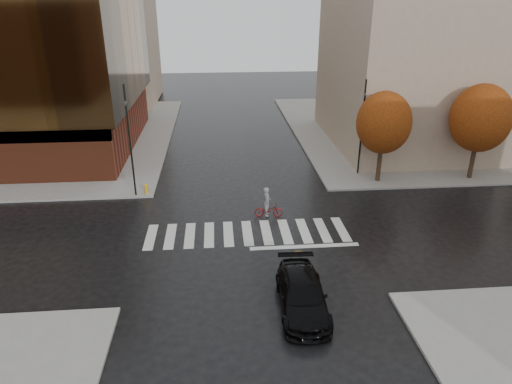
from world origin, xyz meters
The scene contains 14 objects.
ground centered at (0.00, 0.00, 0.00)m, with size 120.00×120.00×0.00m, color black.
sidewalk_nw centered at (-21.00, 21.00, 0.07)m, with size 30.00×30.00×0.15m, color gray.
sidewalk_ne centered at (21.00, 21.00, 0.07)m, with size 30.00×30.00×0.15m, color gray.
crosswalk centered at (0.00, 0.50, 0.01)m, with size 12.00×3.00×0.01m, color silver.
building_ne_tan centered at (17.00, 17.00, 9.15)m, with size 16.00×16.00×18.00m, color gray.
building_nw_far centered at (-16.00, 37.00, 10.15)m, with size 14.00×12.00×20.00m, color gray.
tree_ne_a centered at (10.00, 7.40, 4.46)m, with size 3.80×3.80×6.50m.
tree_ne_b centered at (17.00, 7.40, 4.62)m, with size 4.20×4.20×6.89m.
sedan centered at (1.88, -6.54, 0.72)m, with size 2.01×4.93×1.43m, color black.
cyclist centered at (1.40, 2.50, 0.67)m, with size 1.77×0.77×1.96m.
traffic_light_nw centered at (-7.19, 6.30, 4.40)m, with size 0.22×0.20×7.43m.
traffic_light_ne centered at (9.00, 9.00, 4.14)m, with size 0.18×0.20×7.05m.
fire_hydrant centered at (-6.50, 6.50, 0.53)m, with size 0.25×0.25×0.69m.
manhole centered at (2.55, -2.00, 0.01)m, with size 0.63×0.63×0.01m, color #4F3C1C.
Camera 1 is at (-1.52, -22.61, 12.61)m, focal length 32.00 mm.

